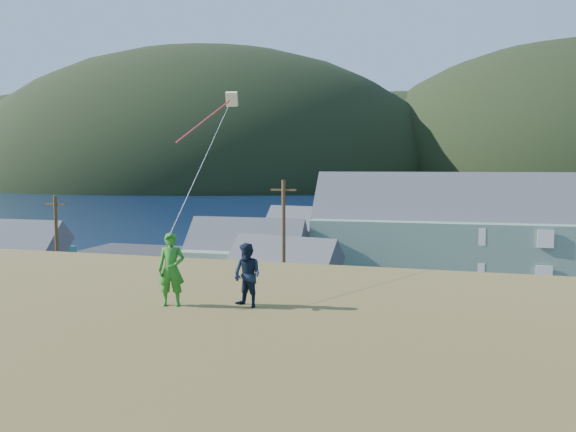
# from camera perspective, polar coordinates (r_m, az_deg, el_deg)

# --- Properties ---
(ground) EXTENTS (900.00, 900.00, 0.00)m
(ground) POSITION_cam_1_polar(r_m,az_deg,el_deg) (33.78, 2.01, -13.13)
(ground) COLOR #0A1638
(ground) RESTS_ON ground
(grass_strip) EXTENTS (110.00, 8.00, 0.10)m
(grass_strip) POSITION_cam_1_polar(r_m,az_deg,el_deg) (31.92, 1.13, -14.13)
(grass_strip) COLOR #4C3D19
(grass_strip) RESTS_ON ground
(waterfront_lot) EXTENTS (72.00, 36.00, 0.12)m
(waterfront_lot) POSITION_cam_1_polar(r_m,az_deg,el_deg) (49.88, 6.69, -7.08)
(waterfront_lot) COLOR #28282B
(waterfront_lot) RESTS_ON ground
(wharf) EXTENTS (26.00, 14.00, 0.90)m
(wharf) POSITION_cam_1_polar(r_m,az_deg,el_deg) (73.16, 4.89, -2.84)
(wharf) COLOR gray
(wharf) RESTS_ON ground
(far_shore) EXTENTS (900.00, 320.00, 2.00)m
(far_shore) POSITION_cam_1_polar(r_m,az_deg,el_deg) (361.37, 14.56, 3.45)
(far_shore) COLOR black
(far_shore) RESTS_ON ground
(far_hills) EXTENTS (760.00, 265.00, 143.00)m
(far_hills) POSITION_cam_1_polar(r_m,az_deg,el_deg) (311.92, 20.92, 3.22)
(far_hills) COLOR black
(far_hills) RESTS_ON ground
(lodge) EXTENTS (34.64, 10.98, 12.05)m
(lodge) POSITION_cam_1_polar(r_m,az_deg,el_deg) (52.45, 21.70, -1.74)
(lodge) COLOR slate
(lodge) RESTS_ON waterfront_lot
(shed_teal) EXTENTS (8.99, 6.44, 7.00)m
(shed_teal) POSITION_cam_1_polar(r_m,az_deg,el_deg) (55.14, -26.09, -3.70)
(shed_teal) COLOR #30706F
(shed_teal) RESTS_ON waterfront_lot
(shed_palegreen_near) EXTENTS (10.28, 6.68, 7.35)m
(shed_palegreen_near) POSITION_cam_1_polar(r_m,az_deg,el_deg) (48.11, -4.39, -4.23)
(shed_palegreen_near) COLOR gray
(shed_palegreen_near) RESTS_ON waterfront_lot
(shed_white) EXTENTS (9.02, 6.84, 6.50)m
(shed_white) POSITION_cam_1_polar(r_m,az_deg,el_deg) (41.01, -0.69, -6.23)
(shed_white) COLOR beige
(shed_white) RESTS_ON waterfront_lot
(shed_palegreen_far) EXTENTS (12.03, 8.06, 7.51)m
(shed_palegreen_far) POSITION_cam_1_polar(r_m,az_deg,el_deg) (59.58, 2.71, -2.31)
(shed_palegreen_far) COLOR slate
(shed_palegreen_far) RESTS_ON waterfront_lot
(utility_poles) EXTENTS (34.22, 0.24, 9.60)m
(utility_poles) POSITION_cam_1_polar(r_m,az_deg,el_deg) (34.46, 0.07, -4.99)
(utility_poles) COLOR #47331E
(utility_poles) RESTS_ON waterfront_lot
(parked_cars) EXTENTS (22.26, 10.79, 1.58)m
(parked_cars) POSITION_cam_1_polar(r_m,az_deg,el_deg) (54.15, -1.94, -5.22)
(parked_cars) COLOR maroon
(parked_cars) RESTS_ON waterfront_lot
(kite_flyer_green) EXTENTS (0.74, 0.59, 1.78)m
(kite_flyer_green) POSITION_cam_1_polar(r_m,az_deg,el_deg) (13.87, -11.77, -5.34)
(kite_flyer_green) COLOR #257921
(kite_flyer_green) RESTS_ON hillside
(kite_flyer_navy) EXTENTS (0.91, 0.82, 1.54)m
(kite_flyer_navy) POSITION_cam_1_polar(r_m,az_deg,el_deg) (13.54, -4.16, -6.02)
(kite_flyer_navy) COLOR #121E32
(kite_flyer_navy) RESTS_ON hillside
(kite_rig) EXTENTS (1.62, 4.80, 10.21)m
(kite_rig) POSITION_cam_1_polar(r_m,az_deg,el_deg) (22.56, -6.21, 11.29)
(kite_rig) COLOR beige
(kite_rig) RESTS_ON ground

